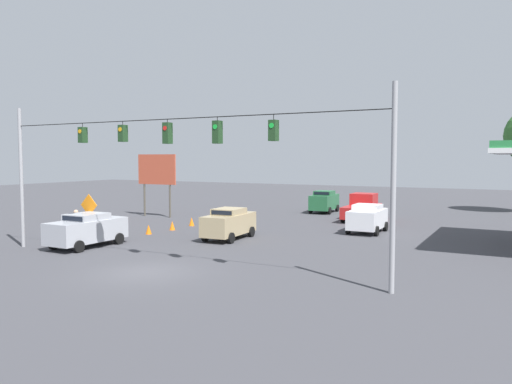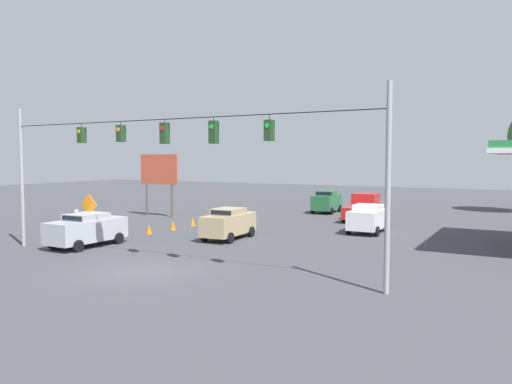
# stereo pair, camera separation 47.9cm
# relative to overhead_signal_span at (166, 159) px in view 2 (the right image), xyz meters

# --- Properties ---
(ground_plane) EXTENTS (140.00, 140.00, 0.00)m
(ground_plane) POSITION_rel_overhead_signal_span_xyz_m (0.08, 1.61, -4.87)
(ground_plane) COLOR #3D3D42
(overhead_signal_span) EXTENTS (20.44, 0.38, 7.63)m
(overhead_signal_span) POSITION_rel_overhead_signal_span_xyz_m (0.00, 0.00, 0.00)
(overhead_signal_span) COLOR #939399
(overhead_signal_span) RESTS_ON ground_plane
(sedan_white_oncoming_far) EXTENTS (2.08, 3.83, 1.88)m
(sedan_white_oncoming_far) POSITION_rel_overhead_signal_span_xyz_m (-5.17, -14.24, -3.90)
(sedan_white_oncoming_far) COLOR silver
(sedan_white_oncoming_far) RESTS_ON ground_plane
(sedan_tan_withflow_mid) EXTENTS (2.11, 4.29, 1.88)m
(sedan_tan_withflow_mid) POSITION_rel_overhead_signal_span_xyz_m (1.51, -7.66, -3.90)
(sedan_tan_withflow_mid) COLOR tan
(sedan_tan_withflow_mid) RESTS_ON ground_plane
(sedan_silver_parked_shoulder) EXTENTS (2.13, 4.50, 1.85)m
(sedan_silver_parked_shoulder) POSITION_rel_overhead_signal_span_xyz_m (7.08, -1.68, -3.90)
(sedan_silver_parked_shoulder) COLOR #A8AAB2
(sedan_silver_parked_shoulder) RESTS_ON ground_plane
(pickup_truck_red_oncoming_deep) EXTENTS (2.33, 5.32, 2.12)m
(pickup_truck_red_oncoming_deep) POSITION_rel_overhead_signal_span_xyz_m (-3.02, -20.44, -3.90)
(pickup_truck_red_oncoming_deep) COLOR red
(pickup_truck_red_oncoming_deep) RESTS_ON ground_plane
(sedan_green_withflow_deep) EXTENTS (2.14, 4.07, 1.98)m
(sedan_green_withflow_deep) POSITION_rel_overhead_signal_span_xyz_m (1.66, -24.50, -3.85)
(sedan_green_withflow_deep) COLOR #236038
(sedan_green_withflow_deep) RESTS_ON ground_plane
(traffic_cone_nearest) EXTENTS (0.39, 0.39, 0.62)m
(traffic_cone_nearest) POSITION_rel_overhead_signal_span_xyz_m (7.02, -4.11, -4.57)
(traffic_cone_nearest) COLOR orange
(traffic_cone_nearest) RESTS_ON ground_plane
(traffic_cone_second) EXTENTS (0.39, 0.39, 0.62)m
(traffic_cone_second) POSITION_rel_overhead_signal_span_xyz_m (7.13, -6.88, -4.57)
(traffic_cone_second) COLOR orange
(traffic_cone_second) RESTS_ON ground_plane
(traffic_cone_third) EXTENTS (0.39, 0.39, 0.62)m
(traffic_cone_third) POSITION_rel_overhead_signal_span_xyz_m (6.92, -9.09, -4.57)
(traffic_cone_third) COLOR orange
(traffic_cone_third) RESTS_ON ground_plane
(traffic_cone_fourth) EXTENTS (0.39, 0.39, 0.62)m
(traffic_cone_fourth) POSITION_rel_overhead_signal_span_xyz_m (7.02, -11.48, -4.57)
(traffic_cone_fourth) COLOR orange
(traffic_cone_fourth) RESTS_ON ground_plane
(traffic_cone_fifth) EXTENTS (0.39, 0.39, 0.62)m
(traffic_cone_fifth) POSITION_rel_overhead_signal_span_xyz_m (7.05, -14.28, -4.57)
(traffic_cone_fifth) COLOR orange
(traffic_cone_fifth) RESTS_ON ground_plane
(roadside_billboard) EXTENTS (3.87, 0.16, 5.24)m
(roadside_billboard) POSITION_rel_overhead_signal_span_xyz_m (12.92, -14.82, -1.17)
(roadside_billboard) COLOR #4C473D
(roadside_billboard) RESTS_ON ground_plane
(work_zone_sign) EXTENTS (1.27, 0.06, 2.84)m
(work_zone_sign) POSITION_rel_overhead_signal_span_xyz_m (7.92, -2.65, -2.89)
(work_zone_sign) COLOR slate
(work_zone_sign) RESTS_ON ground_plane
(pedestrian) EXTENTS (0.40, 0.28, 1.87)m
(pedestrian) POSITION_rel_overhead_signal_span_xyz_m (9.13, -2.78, -3.92)
(pedestrian) COLOR #2D334C
(pedestrian) RESTS_ON ground_plane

